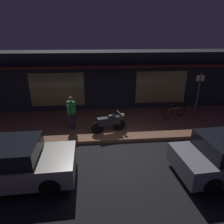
{
  "coord_description": "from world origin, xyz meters",
  "views": [
    {
      "loc": [
        -1.0,
        -6.57,
        4.49
      ],
      "look_at": [
        -0.14,
        2.4,
        0.95
      ],
      "focal_mm": 31.02,
      "sensor_mm": 36.0,
      "label": 1
    }
  ],
  "objects_px": {
    "motorcycle": "(109,122)",
    "person_photographer": "(72,112)",
    "sign_post": "(198,92)",
    "parked_car_far": "(8,163)",
    "bicycle_parked": "(174,112)"
  },
  "relations": [
    {
      "from": "motorcycle",
      "to": "sign_post",
      "type": "bearing_deg",
      "value": 18.48
    },
    {
      "from": "motorcycle",
      "to": "person_photographer",
      "type": "height_order",
      "value": "person_photographer"
    },
    {
      "from": "motorcycle",
      "to": "bicycle_parked",
      "type": "distance_m",
      "value": 4.06
    },
    {
      "from": "motorcycle",
      "to": "sign_post",
      "type": "height_order",
      "value": "sign_post"
    },
    {
      "from": "motorcycle",
      "to": "sign_post",
      "type": "relative_size",
      "value": 0.7
    },
    {
      "from": "sign_post",
      "to": "person_photographer",
      "type": "bearing_deg",
      "value": -170.12
    },
    {
      "from": "motorcycle",
      "to": "person_photographer",
      "type": "xyz_separation_m",
      "value": [
        -1.81,
        0.52,
        0.38
      ]
    },
    {
      "from": "motorcycle",
      "to": "parked_car_far",
      "type": "relative_size",
      "value": 0.41
    },
    {
      "from": "person_photographer",
      "to": "sign_post",
      "type": "distance_m",
      "value": 7.16
    },
    {
      "from": "motorcycle",
      "to": "parked_car_far",
      "type": "bearing_deg",
      "value": -139.66
    },
    {
      "from": "person_photographer",
      "to": "bicycle_parked",
      "type": "bearing_deg",
      "value": 8.94
    },
    {
      "from": "motorcycle",
      "to": "person_photographer",
      "type": "relative_size",
      "value": 1.01
    },
    {
      "from": "parked_car_far",
      "to": "sign_post",
      "type": "bearing_deg",
      "value": 28.39
    },
    {
      "from": "motorcycle",
      "to": "person_photographer",
      "type": "bearing_deg",
      "value": 163.97
    },
    {
      "from": "sign_post",
      "to": "motorcycle",
      "type": "bearing_deg",
      "value": -161.52
    }
  ]
}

